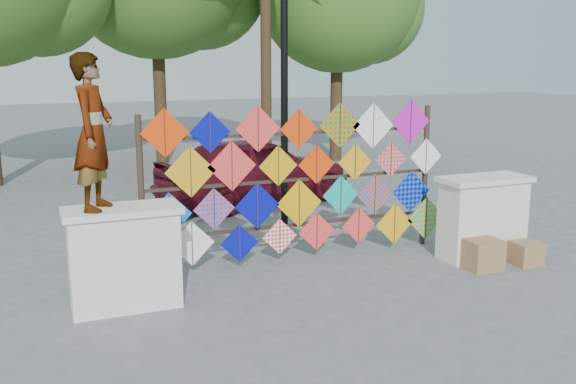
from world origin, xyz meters
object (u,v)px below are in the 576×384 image
(sedan, at_px, (254,169))
(lamppost, at_px, (284,80))
(kite_rack, at_px, (303,181))
(vendor_woman, at_px, (93,132))

(sedan, height_order, lamppost, lamppost)
(kite_rack, relative_size, sedan, 1.16)
(vendor_woman, bearing_deg, sedan, -11.23)
(vendor_woman, relative_size, sedan, 0.43)
(kite_rack, xyz_separation_m, sedan, (0.65, 4.09, -0.51))
(sedan, bearing_deg, kite_rack, 157.26)
(vendor_woman, relative_size, lamppost, 0.41)
(kite_rack, xyz_separation_m, lamppost, (0.21, 1.27, 1.46))
(sedan, bearing_deg, vendor_woman, 129.81)
(kite_rack, bearing_deg, lamppost, 80.46)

